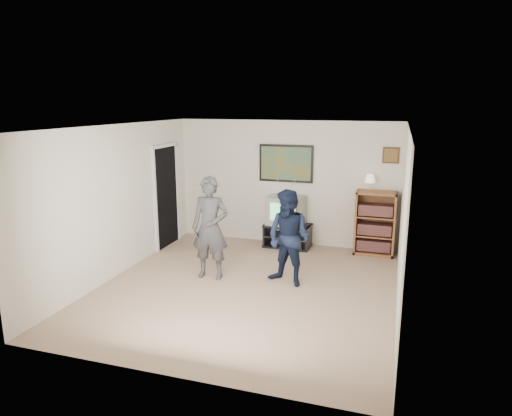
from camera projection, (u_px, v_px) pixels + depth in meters
The scene contains 13 objects.
room_shell at pixel (254, 206), 7.21m from camera, with size 4.51×5.00×2.51m.
media_stand at pixel (288, 235), 9.15m from camera, with size 0.94×0.54×0.46m.
crt_television at pixel (286, 210), 9.05m from camera, with size 0.67×0.57×0.57m, color gray, non-canonical shape.
bookshelf at pixel (375, 223), 8.63m from camera, with size 0.74×0.42×1.22m, color brown, non-canonical shape.
table_lamp at pixel (370, 183), 8.52m from camera, with size 0.20×0.20×0.31m, color beige, non-canonical shape.
person_tall at pixel (210, 228), 7.42m from camera, with size 0.62×0.41×1.69m, color #39393C.
person_short at pixel (289, 238), 7.15m from camera, with size 0.74×0.58×1.53m, color black.
controller_left at pixel (216, 202), 7.54m from camera, with size 0.03×0.11×0.03m, color white.
controller_right at pixel (290, 215), 7.27m from camera, with size 0.04×0.12×0.04m, color white.
poster at pixel (286, 163), 9.09m from camera, with size 1.10×0.03×0.75m, color black.
air_vent at pixel (260, 148), 9.19m from camera, with size 0.28×0.02×0.14m, color white.
small_picture at pixel (391, 155), 8.47m from camera, with size 0.30×0.03×0.30m, color #492217.
doorway at pixel (166, 197), 9.08m from camera, with size 0.03×0.85×2.00m, color black.
Camera 1 is at (2.13, -6.35, 2.85)m, focal length 32.00 mm.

